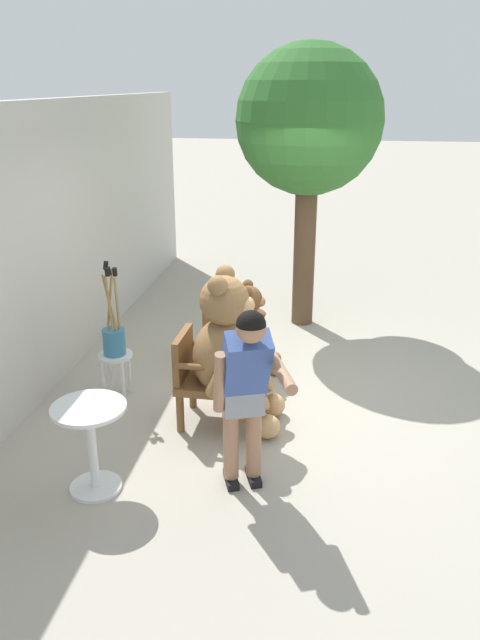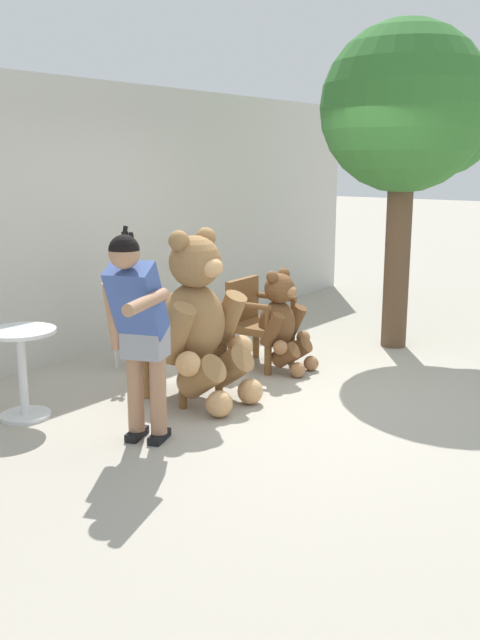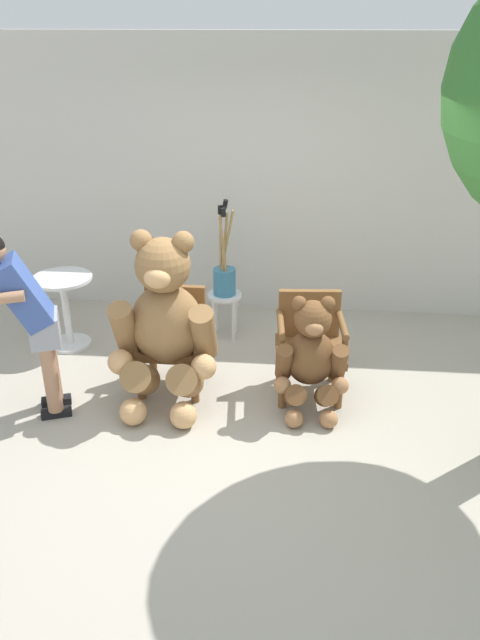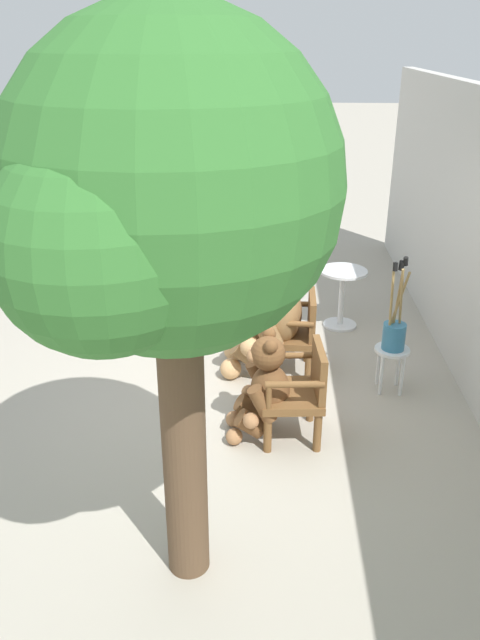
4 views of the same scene
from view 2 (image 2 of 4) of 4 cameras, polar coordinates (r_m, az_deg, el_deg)
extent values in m
plane|color=#A8A091|center=(6.35, 3.06, -5.79)|extent=(60.00, 60.00, 0.00)
cube|color=beige|center=(7.65, -11.96, 7.87)|extent=(10.00, 0.16, 2.80)
cube|color=brown|center=(6.14, -4.60, -2.50)|extent=(0.57, 0.53, 0.07)
cylinder|color=brown|center=(5.91, -4.60, -5.35)|extent=(0.07, 0.07, 0.37)
cylinder|color=brown|center=(6.23, -1.70, -4.33)|extent=(0.07, 0.07, 0.37)
cylinder|color=brown|center=(6.19, -7.45, -4.57)|extent=(0.07, 0.07, 0.37)
cylinder|color=brown|center=(6.50, -4.54, -3.64)|extent=(0.07, 0.07, 0.37)
cube|color=brown|center=(6.24, -6.19, 0.03)|extent=(0.52, 0.07, 0.42)
cylinder|color=brown|center=(5.90, -6.30, -0.60)|extent=(0.07, 0.48, 0.06)
cylinder|color=brown|center=(5.79, -4.80, -1.96)|extent=(0.05, 0.05, 0.22)
cylinder|color=brown|center=(6.26, -3.08, 0.22)|extent=(0.07, 0.48, 0.06)
cylinder|color=brown|center=(6.15, -1.61, -1.04)|extent=(0.05, 0.05, 0.22)
cube|color=brown|center=(7.02, 1.76, -0.51)|extent=(0.60, 0.56, 0.07)
cylinder|color=brown|center=(6.78, 2.25, -2.91)|extent=(0.07, 0.07, 0.37)
cylinder|color=brown|center=(7.17, 4.14, -2.07)|extent=(0.07, 0.07, 0.37)
cylinder|color=brown|center=(7.00, -0.70, -2.41)|extent=(0.07, 0.07, 0.37)
cylinder|color=brown|center=(7.37, 1.28, -1.62)|extent=(0.07, 0.07, 0.37)
cube|color=brown|center=(7.09, 0.19, 1.65)|extent=(0.52, 0.10, 0.42)
cylinder|color=brown|center=(6.76, 0.67, 1.19)|extent=(0.09, 0.48, 0.06)
cylinder|color=brown|center=(6.68, 2.19, 0.07)|extent=(0.05, 0.05, 0.22)
cylinder|color=brown|center=(7.18, 2.81, 1.86)|extent=(0.09, 0.48, 0.06)
cylinder|color=brown|center=(7.10, 4.27, 0.81)|extent=(0.05, 0.05, 0.22)
ellipsoid|color=olive|center=(6.00, -3.79, -0.30)|extent=(0.61, 0.52, 0.69)
sphere|color=olive|center=(5.88, -3.62, 4.67)|extent=(0.43, 0.43, 0.43)
ellipsoid|color=tan|center=(5.76, -2.25, 4.19)|extent=(0.21, 0.16, 0.16)
sphere|color=black|center=(5.76, -2.25, 4.30)|extent=(0.06, 0.06, 0.06)
sphere|color=olive|center=(5.75, -4.91, 6.32)|extent=(0.17, 0.17, 0.17)
sphere|color=olive|center=(5.99, -2.76, 6.61)|extent=(0.17, 0.17, 0.17)
cylinder|color=olive|center=(5.70, -5.11, -1.03)|extent=(0.20, 0.38, 0.52)
sphere|color=tan|center=(5.65, -4.17, -3.52)|extent=(0.20, 0.20, 0.20)
cylinder|color=olive|center=(6.16, -1.00, 0.08)|extent=(0.20, 0.38, 0.52)
sphere|color=tan|center=(6.15, 0.09, -2.15)|extent=(0.20, 0.20, 0.20)
cylinder|color=olive|center=(5.80, -3.11, -4.55)|extent=(0.26, 0.43, 0.40)
sphere|color=tan|center=(5.72, -1.66, -6.73)|extent=(0.22, 0.22, 0.22)
cylinder|color=olive|center=(6.07, -0.81, -3.75)|extent=(0.26, 0.43, 0.40)
sphere|color=tan|center=(6.02, 0.83, -5.73)|extent=(0.22, 0.22, 0.22)
ellipsoid|color=brown|center=(6.91, 2.98, -0.36)|extent=(0.43, 0.37, 0.46)
sphere|color=brown|center=(6.83, 3.18, 2.54)|extent=(0.29, 0.29, 0.29)
ellipsoid|color=#A47148|center=(6.77, 4.09, 2.25)|extent=(0.15, 0.12, 0.11)
sphere|color=black|center=(6.77, 4.09, 2.31)|extent=(0.04, 0.04, 0.04)
sphere|color=brown|center=(6.72, 2.61, 3.46)|extent=(0.12, 0.12, 0.12)
sphere|color=brown|center=(6.91, 3.54, 3.71)|extent=(0.12, 0.12, 0.12)
cylinder|color=brown|center=(6.69, 2.62, -0.79)|extent=(0.15, 0.27, 0.35)
sphere|color=#A47148|center=(6.68, 3.24, -2.21)|extent=(0.14, 0.14, 0.14)
cylinder|color=brown|center=(7.06, 4.40, -0.10)|extent=(0.15, 0.27, 0.35)
sphere|color=#A47148|center=(7.06, 5.08, -1.40)|extent=(0.14, 0.14, 0.14)
cylinder|color=brown|center=(6.79, 3.67, -2.80)|extent=(0.19, 0.30, 0.27)
sphere|color=#A47148|center=(6.75, 4.64, -4.01)|extent=(0.15, 0.15, 0.15)
cylinder|color=brown|center=(7.00, 4.67, -2.34)|extent=(0.19, 0.30, 0.27)
sphere|color=#A47148|center=(6.98, 5.71, -3.46)|extent=(0.15, 0.15, 0.15)
cube|color=black|center=(5.39, -8.25, -9.00)|extent=(0.26, 0.17, 0.06)
cylinder|color=#A37556|center=(5.25, -8.40, -4.53)|extent=(0.12, 0.12, 0.82)
cube|color=black|center=(5.32, -6.47, -9.25)|extent=(0.26, 0.17, 0.06)
cylinder|color=#A37556|center=(5.17, -6.60, -4.73)|extent=(0.12, 0.12, 0.82)
cube|color=gray|center=(5.13, -7.60, -1.65)|extent=(0.31, 0.36, 0.24)
cube|color=#385199|center=(4.96, -8.26, 1.55)|extent=(0.50, 0.44, 0.57)
sphere|color=#A37556|center=(4.76, -9.25, 5.30)|extent=(0.21, 0.21, 0.21)
sphere|color=black|center=(4.76, -9.26, 5.54)|extent=(0.21, 0.21, 0.21)
cylinder|color=#A37556|center=(4.65, -7.48, 1.45)|extent=(0.56, 0.27, 0.09)
cylinder|color=#A37556|center=(5.07, -10.16, 0.34)|extent=(0.21, 0.14, 0.51)
cylinder|color=silver|center=(7.04, -8.83, -0.28)|extent=(0.34, 0.34, 0.03)
cylinder|color=silver|center=(7.24, -8.75, -1.81)|extent=(0.04, 0.04, 0.43)
cylinder|color=silver|center=(7.10, -9.90, -2.12)|extent=(0.04, 0.04, 0.43)
cylinder|color=silver|center=(7.10, -7.64, -2.06)|extent=(0.04, 0.04, 0.43)
cylinder|color=silver|center=(6.96, -8.79, -2.38)|extent=(0.04, 0.04, 0.43)
cylinder|color=teal|center=(7.01, -8.87, 0.87)|extent=(0.22, 0.22, 0.26)
cylinder|color=#997A47|center=(6.92, -8.59, 3.32)|extent=(0.10, 0.03, 0.72)
cylinder|color=black|center=(6.87, -8.70, 6.62)|extent=(0.05, 0.04, 0.08)
cylinder|color=#997A47|center=(6.94, -9.17, 3.35)|extent=(0.03, 0.07, 0.73)
cylinder|color=black|center=(6.88, -9.29, 6.66)|extent=(0.04, 0.05, 0.08)
cylinder|color=#997A47|center=(6.98, -9.06, 3.62)|extent=(0.18, 0.09, 0.77)
cylinder|color=black|center=(6.93, -9.18, 7.12)|extent=(0.06, 0.05, 0.09)
cylinder|color=#997A47|center=(6.96, -8.97, 3.38)|extent=(0.08, 0.17, 0.72)
cylinder|color=black|center=(6.90, -9.09, 6.68)|extent=(0.05, 0.06, 0.09)
cylinder|color=silver|center=(5.81, -17.21, -0.88)|extent=(0.56, 0.56, 0.03)
cylinder|color=silver|center=(5.90, -16.98, -4.28)|extent=(0.07, 0.07, 0.69)
cylinder|color=silver|center=(6.00, -16.78, -7.29)|extent=(0.40, 0.40, 0.03)
cylinder|color=brown|center=(7.87, 12.49, 5.25)|extent=(0.27, 0.27, 2.06)
sphere|color=#33702D|center=(7.82, 13.04, 16.25)|extent=(1.74, 1.74, 1.74)
sphere|color=#33702D|center=(8.11, 16.03, 14.72)|extent=(1.04, 1.04, 1.04)
camera|label=1|loc=(3.12, -68.39, 22.50)|focal=35.00mm
camera|label=3|loc=(5.51, 45.90, 18.52)|focal=35.00mm
camera|label=4|loc=(10.92, 17.85, 18.47)|focal=35.00mm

